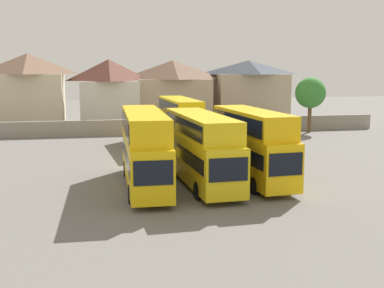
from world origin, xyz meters
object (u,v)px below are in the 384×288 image
house_terrace_centre (109,93)px  tree_left_of_lot (310,93)px  bus_3 (252,142)px  house_terrace_far_right (248,91)px  bus_1 (145,145)px  bus_5 (180,120)px  house_terrace_right (173,92)px  bus_2 (201,145)px  house_terrace_left (29,90)px  bus_4 (149,128)px

house_terrace_centre → tree_left_of_lot: house_terrace_centre is taller
house_terrace_centre → tree_left_of_lot: 25.65m
bus_3 → house_terrace_far_right: bearing=158.9°
bus_1 → bus_5: 16.34m
bus_1 → house_terrace_right: house_terrace_right is taller
bus_2 → house_terrace_right: bearing=171.1°
bus_3 → bus_5: (-2.25, 15.50, -0.08)m
bus_2 → house_terrace_right: house_terrace_right is taller
house_terrace_left → house_terrace_far_right: (29.60, 0.88, -0.43)m
bus_1 → bus_3: 7.41m
bus_4 → house_terrace_right: 19.54m
bus_2 → house_terrace_left: (-14.89, 34.54, 2.18)m
bus_4 → bus_3: bearing=13.9°
bus_4 → tree_left_of_lot: (20.36, 7.77, 2.76)m
bus_1 → bus_4: (2.14, 15.81, -0.86)m
bus_2 → bus_3: size_ratio=1.10×
bus_5 → house_terrace_left: 25.03m
bus_4 → house_terrace_left: 23.02m
house_terrace_left → house_terrace_centre: size_ratio=1.08×
bus_4 → house_terrace_left: house_terrace_left is taller
bus_2 → house_terrace_centre: 34.34m
bus_2 → house_terrace_left: size_ratio=1.20×
bus_3 → house_terrace_right: 34.46m
bus_4 → bus_5: (3.01, -0.31, 0.75)m
bus_3 → bus_4: size_ratio=0.93×
house_terrace_left → tree_left_of_lot: bearing=-17.9°
bus_4 → house_terrace_centre: (-3.14, 18.02, 2.54)m
house_terrace_centre → house_terrace_far_right: house_terrace_centre is taller
bus_5 → house_terrace_far_right: bearing=143.9°
house_terrace_centre → bus_5: bearing=-71.4°
bus_5 → house_terrace_centre: bearing=-163.6°
house_terrace_centre → house_terrace_far_right: size_ratio=0.85×
tree_left_of_lot → bus_3: bearing=-122.6°
house_terrace_centre → house_terrace_right: (8.54, 0.59, -0.06)m
bus_3 → house_terrace_centre: 34.90m
house_terrace_right → tree_left_of_lot: (14.96, -10.84, 0.28)m
bus_4 → bus_5: bus_5 is taller
bus_2 → house_terrace_centre: bearing=-174.7°
house_terrace_right → house_terrace_far_right: house_terrace_far_right is taller
house_terrace_right → tree_left_of_lot: 18.48m
bus_1 → tree_left_of_lot: bearing=138.0°
bus_1 → tree_left_of_lot: (22.51, 23.58, 1.90)m
house_terrace_centre → bus_3: bearing=-76.0°
bus_1 → house_terrace_left: 36.22m
bus_2 → tree_left_of_lot: tree_left_of_lot is taller
bus_2 → bus_5: 15.69m
bus_1 → house_terrace_far_right: 39.89m
house_terrace_centre → bus_4: bearing=-80.1°
bus_1 → bus_5: (5.16, 15.50, -0.11)m
house_terrace_right → house_terrace_left: bearing=-180.0°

